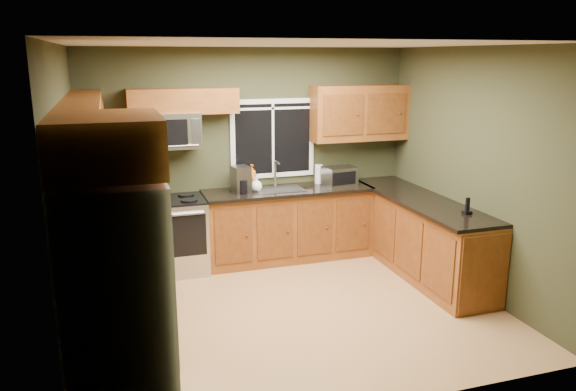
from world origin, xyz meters
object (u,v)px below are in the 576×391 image
toaster_oven (340,176)px  soap_bottle_c (256,184)px  refrigerator (119,302)px  range (174,235)px  soap_bottle_a (252,176)px  kettle (247,181)px  cordless_phone (467,209)px  coffee_maker (241,180)px  paper_towel_roll (319,174)px  microwave (168,131)px

toaster_oven → soap_bottle_c: toaster_oven is taller
refrigerator → range: bearing=76.0°
toaster_oven → soap_bottle_a: soap_bottle_a is taller
refrigerator → kettle: 3.34m
soap_bottle_c → soap_bottle_a: bearing=91.8°
refrigerator → cordless_phone: size_ratio=9.94×
range → refrigerator: bearing=-104.0°
range → toaster_oven: 2.25m
coffee_maker → kettle: bearing=47.1°
soap_bottle_a → refrigerator: bearing=-120.0°
coffee_maker → cordless_phone: (2.09, -1.70, -0.10)m
soap_bottle_a → soap_bottle_c: 0.21m
paper_towel_roll → range: bearing=-173.9°
soap_bottle_c → cordless_phone: (1.89, -1.72, -0.04)m
refrigerator → soap_bottle_a: 3.47m
refrigerator → microwave: microwave is taller
coffee_maker → microwave: bearing=171.9°
kettle → soap_bottle_c: size_ratio=1.32×
microwave → soap_bottle_a: (1.04, 0.09, -0.64)m
kettle → microwave: bearing=179.7°
microwave → toaster_oven: microwave is taller
microwave → soap_bottle_c: microwave is taller
soap_bottle_a → soap_bottle_c: soap_bottle_a is taller
kettle → refrigerator: bearing=-119.6°
range → microwave: 1.27m
soap_bottle_c → cordless_phone: size_ratio=1.00×
refrigerator → toaster_oven: 3.98m
toaster_oven → cordless_phone: bearing=-65.2°
coffee_maker → soap_bottle_a: bearing=48.2°
range → soap_bottle_c: 1.19m
toaster_oven → paper_towel_roll: (-0.21, 0.22, -0.00)m
range → soap_bottle_c: bearing=1.7°
soap_bottle_a → cordless_phone: size_ratio=1.67×
microwave → cordless_phone: size_ratio=4.20×
range → cordless_phone: cordless_phone is taller
coffee_maker → soap_bottle_c: (0.20, 0.02, -0.06)m
toaster_oven → paper_towel_roll: size_ratio=1.59×
toaster_oven → coffee_maker: size_ratio=1.32×
kettle → soap_bottle_c: kettle is taller
soap_bottle_a → soap_bottle_c: bearing=-88.2°
toaster_oven → coffee_maker: (-1.31, 0.02, 0.03)m
refrigerator → soap_bottle_a: bearing=60.0°
paper_towel_roll → microwave: bearing=-177.8°
paper_towel_roll → cordless_phone: bearing=-62.5°
refrigerator → range: 2.89m
toaster_oven → soap_bottle_a: 1.15m
range → kettle: bearing=7.8°
microwave → soap_bottle_a: bearing=5.2°
refrigerator → soap_bottle_a: refrigerator is taller
microwave → coffee_maker: bearing=-8.1°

